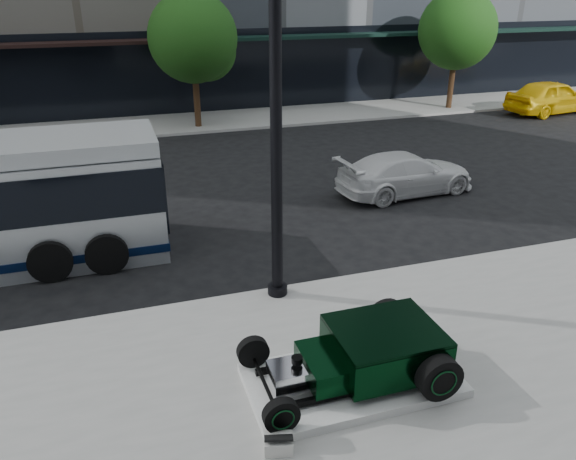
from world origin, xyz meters
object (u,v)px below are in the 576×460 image
object	(u,v)px
hot_rod	(372,351)
white_sedan	(406,173)
lamppost	(276,131)
yellow_taxi	(552,97)

from	to	relation	value
hot_rod	white_sedan	xyz separation A→B (m)	(5.05, 8.05, -0.05)
lamppost	white_sedan	distance (m)	8.06
hot_rod	white_sedan	bearing A→B (deg)	57.87
lamppost	yellow_taxi	distance (m)	22.57
white_sedan	lamppost	bearing A→B (deg)	125.42
hot_rod	lamppost	distance (m)	4.33
hot_rod	lamppost	world-z (taller)	lamppost
hot_rod	white_sedan	world-z (taller)	white_sedan
hot_rod	yellow_taxi	size ratio (longest dim) A/B	0.66
hot_rod	yellow_taxi	xyz separation A→B (m)	(17.64, 16.10, 0.13)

